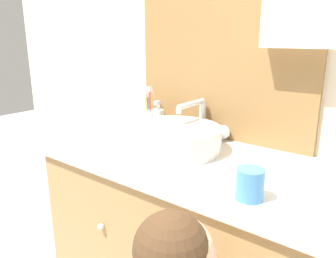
{
  "coord_description": "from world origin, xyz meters",
  "views": [
    {
      "loc": [
        0.53,
        -0.61,
        1.27
      ],
      "look_at": [
        -0.15,
        0.28,
        0.96
      ],
      "focal_mm": 35.0,
      "sensor_mm": 36.0,
      "label": 1
    }
  ],
  "objects": [
    {
      "name": "toothbrush_holder",
      "position": [
        -0.46,
        0.52,
        0.91
      ],
      "size": [
        0.08,
        0.08,
        0.2
      ],
      "color": "silver",
      "rests_on": "vanity_counter"
    },
    {
      "name": "soap_dispenser",
      "position": [
        -0.37,
        0.49,
        0.92
      ],
      "size": [
        0.05,
        0.05,
        0.15
      ],
      "color": "white",
      "rests_on": "vanity_counter"
    },
    {
      "name": "sink_basin",
      "position": [
        -0.18,
        0.34,
        0.91
      ],
      "size": [
        0.37,
        0.43,
        0.17
      ],
      "color": "silver",
      "rests_on": "vanity_counter"
    },
    {
      "name": "drinking_cup",
      "position": [
        0.22,
        0.15,
        0.9
      ],
      "size": [
        0.07,
        0.07,
        0.08
      ],
      "primitive_type": "cylinder",
      "color": "#4789D1",
      "rests_on": "vanity_counter"
    },
    {
      "name": "wall_back",
      "position": [
        0.01,
        0.62,
        1.28
      ],
      "size": [
        3.2,
        0.18,
        2.5
      ],
      "color": "beige",
      "rests_on": "ground_plane"
    }
  ]
}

